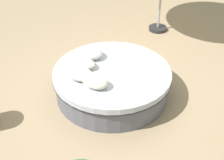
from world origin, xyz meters
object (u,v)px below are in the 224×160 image
throw_pillow_1 (81,62)px  throw_pillow_2 (80,74)px  throw_pillow_0 (91,53)px  throw_pillow_3 (95,81)px  round_bed (112,82)px

throw_pillow_1 → throw_pillow_2: size_ratio=1.17×
throw_pillow_0 → throw_pillow_3: size_ratio=0.92×
throw_pillow_0 → throw_pillow_1: bearing=-91.8°
throw_pillow_0 → throw_pillow_3: 0.87m
throw_pillow_0 → throw_pillow_3: throw_pillow_0 is taller
throw_pillow_0 → throw_pillow_3: (0.48, -0.72, -0.00)m
round_bed → throw_pillow_0: size_ratio=5.05×
throw_pillow_2 → throw_pillow_0: bearing=103.3°
round_bed → throw_pillow_1: bearing=-165.3°
round_bed → throw_pillow_0: bearing=158.8°
throw_pillow_3 → throw_pillow_0: bearing=123.8°
round_bed → throw_pillow_3: (-0.03, -0.52, 0.35)m
throw_pillow_1 → throw_pillow_2: (0.16, -0.30, 0.01)m
throw_pillow_1 → throw_pillow_3: throw_pillow_3 is taller
round_bed → throw_pillow_3: 0.63m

